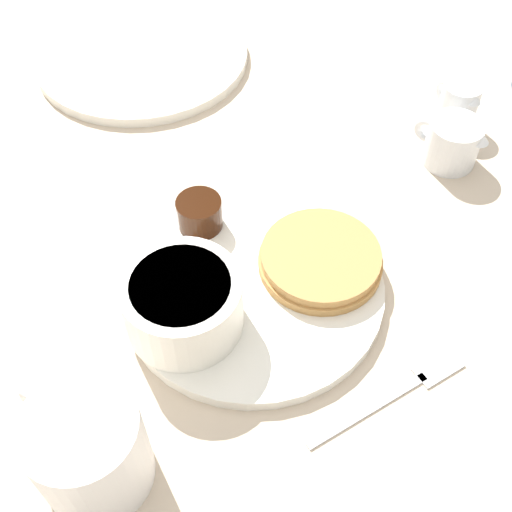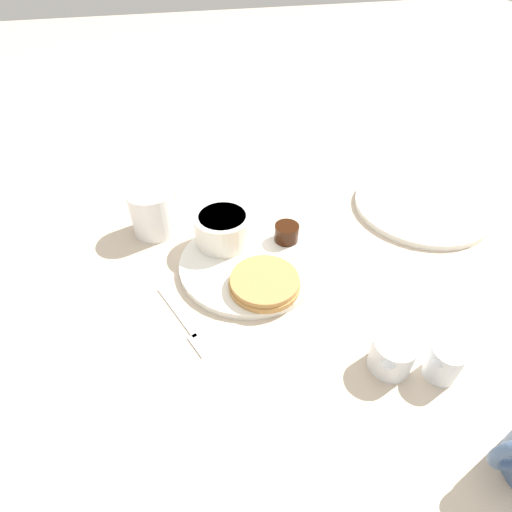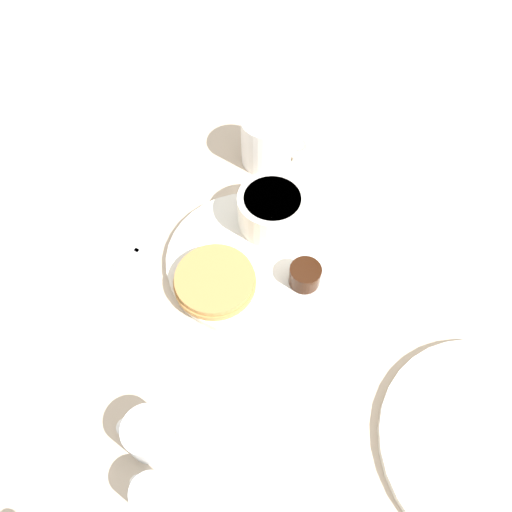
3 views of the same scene
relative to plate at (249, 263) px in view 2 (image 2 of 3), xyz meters
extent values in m
plane|color=#C6B299|center=(0.00, 0.00, -0.01)|extent=(4.00, 4.00, 0.00)
cylinder|color=white|center=(0.00, 0.00, 0.00)|extent=(0.23, 0.23, 0.01)
cylinder|color=#B78447|center=(0.01, -0.06, 0.01)|extent=(0.11, 0.11, 0.01)
cylinder|color=#B78447|center=(0.01, -0.06, 0.02)|extent=(0.11, 0.11, 0.01)
cylinder|color=white|center=(-0.03, 0.06, 0.03)|extent=(0.10, 0.10, 0.05)
cylinder|color=white|center=(-0.03, 0.06, 0.06)|extent=(0.08, 0.08, 0.01)
cylinder|color=black|center=(0.08, 0.04, 0.02)|extent=(0.04, 0.04, 0.03)
cylinder|color=white|center=(-0.03, 0.08, 0.02)|extent=(0.04, 0.04, 0.02)
sphere|color=white|center=(-0.03, 0.08, 0.03)|extent=(0.02, 0.02, 0.02)
cylinder|color=white|center=(-0.14, 0.14, 0.04)|extent=(0.08, 0.08, 0.08)
torus|color=white|center=(-0.11, 0.16, 0.04)|extent=(0.05, 0.05, 0.05)
cylinder|color=white|center=(0.14, -0.23, 0.02)|extent=(0.06, 0.06, 0.05)
torus|color=white|center=(0.16, -0.21, 0.02)|extent=(0.03, 0.03, 0.03)
cone|color=white|center=(0.12, -0.25, 0.04)|extent=(0.02, 0.02, 0.01)
cylinder|color=white|center=(0.19, -0.26, 0.02)|extent=(0.04, 0.04, 0.05)
torus|color=white|center=(0.21, -0.25, 0.02)|extent=(0.03, 0.02, 0.03)
cone|color=white|center=(0.17, -0.26, 0.04)|extent=(0.01, 0.01, 0.01)
cube|color=silver|center=(-0.13, -0.07, 0.00)|extent=(0.05, 0.11, 0.00)
cube|color=silver|center=(-0.10, -0.14, 0.00)|extent=(0.03, 0.05, 0.00)
cylinder|color=white|center=(0.37, 0.08, 0.00)|extent=(0.26, 0.26, 0.01)
camera|label=1|loc=(-0.33, 0.05, 0.46)|focal=45.00mm
camera|label=2|loc=(-0.11, -0.47, 0.46)|focal=28.00mm
camera|label=3|loc=(0.31, -0.21, 0.59)|focal=35.00mm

